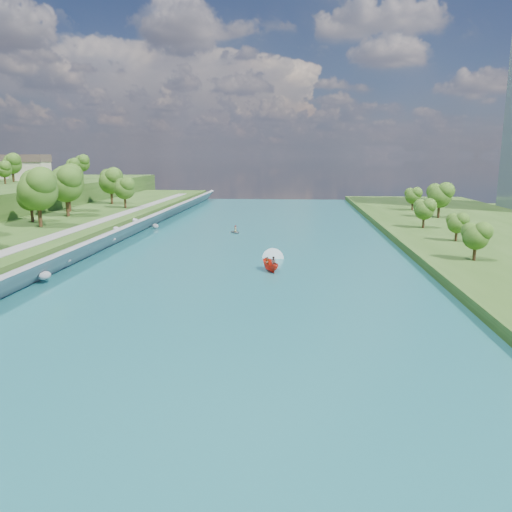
{
  "coord_description": "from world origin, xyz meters",
  "views": [
    {
      "loc": [
        8.12,
        -57.72,
        16.83
      ],
      "look_at": [
        2.47,
        13.52,
        2.5
      ],
      "focal_mm": 35.0,
      "sensor_mm": 36.0,
      "label": 1
    }
  ],
  "objects": [
    {
      "name": "motorboat",
      "position": [
        4.52,
        15.63,
        0.89
      ],
      "size": [
        3.6,
        19.25,
        2.16
      ],
      "rotation": [
        0.0,
        0.0,
        3.5
      ],
      "color": "red",
      "rests_on": "river_water"
    },
    {
      "name": "ridge_west",
      "position": [
        -82.5,
        95.0,
        4.5
      ],
      "size": [
        60.0,
        120.0,
        9.0
      ],
      "primitive_type": "cube",
      "color": "#2D5119",
      "rests_on": "ground"
    },
    {
      "name": "raft",
      "position": [
        -5.07,
        50.85,
        0.49
      ],
      "size": [
        3.36,
        3.72,
        1.73
      ],
      "rotation": [
        0.0,
        0.0,
        0.49
      ],
      "color": "gray",
      "rests_on": "river_water"
    },
    {
      "name": "trees_east",
      "position": [
        40.51,
        24.48,
        6.15
      ],
      "size": [
        17.42,
        135.03,
        11.14
      ],
      "color": "#244E15",
      "rests_on": "berm_east"
    },
    {
      "name": "ground",
      "position": [
        0.0,
        0.0,
        0.0
      ],
      "size": [
        260.0,
        260.0,
        0.0
      ],
      "primitive_type": "plane",
      "color": "#2D5119",
      "rests_on": "ground"
    },
    {
      "name": "riverside_path",
      "position": [
        -32.5,
        20.0,
        3.55
      ],
      "size": [
        3.0,
        200.0,
        0.1
      ],
      "primitive_type": "cube",
      "color": "gray",
      "rests_on": "berm_west"
    },
    {
      "name": "trees_ridge",
      "position": [
        -73.72,
        92.88,
        13.83
      ],
      "size": [
        17.8,
        54.9,
        10.35
      ],
      "color": "#244E15",
      "rests_on": "ridge_west"
    },
    {
      "name": "river_water",
      "position": [
        0.0,
        20.0,
        0.05
      ],
      "size": [
        55.0,
        240.0,
        0.1
      ],
      "primitive_type": "cube",
      "color": "#1A5D63",
      "rests_on": "ground"
    },
    {
      "name": "riprap_bank",
      "position": [
        -25.85,
        18.83,
        1.81
      ],
      "size": [
        4.1,
        236.0,
        4.22
      ],
      "color": "slate",
      "rests_on": "ground"
    }
  ]
}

